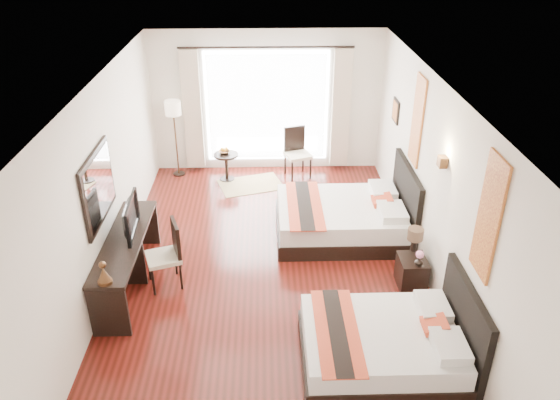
{
  "coord_description": "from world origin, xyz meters",
  "views": [
    {
      "loc": [
        -0.04,
        -6.6,
        4.72
      ],
      "look_at": [
        0.16,
        0.21,
        1.09
      ],
      "focal_mm": 35.0,
      "sensor_mm": 36.0,
      "label": 1
    }
  ],
  "objects_px": {
    "floor_lamp": "(173,113)",
    "side_table": "(227,167)",
    "bed_far": "(346,217)",
    "desk_chair": "(166,266)",
    "bed_near": "(389,344)",
    "console_desk": "(128,262)",
    "vase": "(419,258)",
    "television": "(126,217)",
    "window_chair": "(297,162)",
    "fruit_bowl": "(224,152)",
    "table_lamp": "(415,236)",
    "nightstand": "(412,272)"
  },
  "relations": [
    {
      "from": "floor_lamp",
      "to": "side_table",
      "type": "xyz_separation_m",
      "value": [
        0.99,
        -0.27,
        -1.02
      ]
    },
    {
      "from": "bed_far",
      "to": "side_table",
      "type": "relative_size",
      "value": 3.86
    },
    {
      "from": "desk_chair",
      "to": "bed_far",
      "type": "bearing_deg",
      "value": -173.29
    },
    {
      "from": "desk_chair",
      "to": "floor_lamp",
      "type": "height_order",
      "value": "floor_lamp"
    },
    {
      "from": "bed_near",
      "to": "console_desk",
      "type": "height_order",
      "value": "bed_near"
    },
    {
      "from": "vase",
      "to": "floor_lamp",
      "type": "bearing_deg",
      "value": 133.99
    },
    {
      "from": "bed_near",
      "to": "desk_chair",
      "type": "height_order",
      "value": "bed_near"
    },
    {
      "from": "console_desk",
      "to": "desk_chair",
      "type": "distance_m",
      "value": 0.53
    },
    {
      "from": "desk_chair",
      "to": "bed_near",
      "type": "bearing_deg",
      "value": 131.55
    },
    {
      "from": "desk_chair",
      "to": "television",
      "type": "bearing_deg",
      "value": -38.85
    },
    {
      "from": "window_chair",
      "to": "side_table",
      "type": "bearing_deg",
      "value": -102.97
    },
    {
      "from": "vase",
      "to": "window_chair",
      "type": "bearing_deg",
      "value": 110.54
    },
    {
      "from": "vase",
      "to": "side_table",
      "type": "height_order",
      "value": "vase"
    },
    {
      "from": "floor_lamp",
      "to": "fruit_bowl",
      "type": "bearing_deg",
      "value": -13.89
    },
    {
      "from": "bed_far",
      "to": "table_lamp",
      "type": "height_order",
      "value": "bed_far"
    },
    {
      "from": "table_lamp",
      "to": "window_chair",
      "type": "height_order",
      "value": "window_chair"
    },
    {
      "from": "bed_far",
      "to": "floor_lamp",
      "type": "xyz_separation_m",
      "value": [
        -3.04,
        2.38,
        0.99
      ]
    },
    {
      "from": "bed_near",
      "to": "bed_far",
      "type": "distance_m",
      "value": 2.9
    },
    {
      "from": "bed_far",
      "to": "desk_chair",
      "type": "relative_size",
      "value": 2.16
    },
    {
      "from": "bed_near",
      "to": "side_table",
      "type": "xyz_separation_m",
      "value": [
        -2.17,
        5.01,
        -0.0
      ]
    },
    {
      "from": "floor_lamp",
      "to": "table_lamp",
      "type": "bearing_deg",
      "value": -43.81
    },
    {
      "from": "fruit_bowl",
      "to": "side_table",
      "type": "bearing_deg",
      "value": -44.35
    },
    {
      "from": "bed_far",
      "to": "desk_chair",
      "type": "xyz_separation_m",
      "value": [
        -2.71,
        -1.29,
        -0.01
      ]
    },
    {
      "from": "table_lamp",
      "to": "television",
      "type": "relative_size",
      "value": 0.41
    },
    {
      "from": "floor_lamp",
      "to": "window_chair",
      "type": "distance_m",
      "value": 2.59
    },
    {
      "from": "nightstand",
      "to": "side_table",
      "type": "xyz_separation_m",
      "value": [
        -2.8,
        3.54,
        0.05
      ]
    },
    {
      "from": "vase",
      "to": "television",
      "type": "height_order",
      "value": "television"
    },
    {
      "from": "bed_far",
      "to": "fruit_bowl",
      "type": "height_order",
      "value": "bed_far"
    },
    {
      "from": "bed_far",
      "to": "table_lamp",
      "type": "xyz_separation_m",
      "value": [
        0.77,
        -1.28,
        0.43
      ]
    },
    {
      "from": "vase",
      "to": "desk_chair",
      "type": "relative_size",
      "value": 0.12
    },
    {
      "from": "bed_far",
      "to": "fruit_bowl",
      "type": "distance_m",
      "value": 3.0
    },
    {
      "from": "television",
      "to": "desk_chair",
      "type": "distance_m",
      "value": 0.89
    },
    {
      "from": "nightstand",
      "to": "side_table",
      "type": "height_order",
      "value": "side_table"
    },
    {
      "from": "nightstand",
      "to": "floor_lamp",
      "type": "bearing_deg",
      "value": 134.87
    },
    {
      "from": "vase",
      "to": "fruit_bowl",
      "type": "height_order",
      "value": "vase"
    },
    {
      "from": "console_desk",
      "to": "television",
      "type": "bearing_deg",
      "value": 83.25
    },
    {
      "from": "console_desk",
      "to": "floor_lamp",
      "type": "height_order",
      "value": "floor_lamp"
    },
    {
      "from": "vase",
      "to": "desk_chair",
      "type": "xyz_separation_m",
      "value": [
        -3.49,
        0.29,
        -0.26
      ]
    },
    {
      "from": "vase",
      "to": "side_table",
      "type": "distance_m",
      "value": 4.66
    },
    {
      "from": "floor_lamp",
      "to": "side_table",
      "type": "bearing_deg",
      "value": -15.19
    },
    {
      "from": "vase",
      "to": "side_table",
      "type": "bearing_deg",
      "value": 127.53
    },
    {
      "from": "nightstand",
      "to": "table_lamp",
      "type": "relative_size",
      "value": 1.34
    },
    {
      "from": "bed_near",
      "to": "console_desk",
      "type": "bearing_deg",
      "value": 154.06
    },
    {
      "from": "vase",
      "to": "television",
      "type": "relative_size",
      "value": 0.14
    },
    {
      "from": "nightstand",
      "to": "fruit_bowl",
      "type": "distance_m",
      "value": 4.57
    },
    {
      "from": "table_lamp",
      "to": "console_desk",
      "type": "relative_size",
      "value": 0.16
    },
    {
      "from": "bed_near",
      "to": "floor_lamp",
      "type": "xyz_separation_m",
      "value": [
        -3.15,
        5.28,
        1.02
      ]
    },
    {
      "from": "nightstand",
      "to": "window_chair",
      "type": "height_order",
      "value": "window_chair"
    },
    {
      "from": "side_table",
      "to": "fruit_bowl",
      "type": "xyz_separation_m",
      "value": [
        -0.03,
        0.03,
        0.3
      ]
    },
    {
      "from": "bed_near",
      "to": "console_desk",
      "type": "relative_size",
      "value": 0.86
    }
  ]
}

